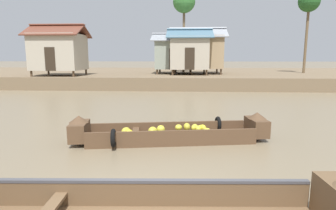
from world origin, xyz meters
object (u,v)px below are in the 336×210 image
object	(u,v)px
stilt_house_left	(59,51)
stilt_house_right	(197,52)
stilt_house_mid_left	(174,54)
palm_tree_mid	(309,3)
palm_tree_near	(184,3)
stilt_house_mid_right	(189,52)
banana_boat	(171,132)

from	to	relation	value
stilt_house_left	stilt_house_right	bearing A→B (deg)	17.32
stilt_house_mid_left	palm_tree_mid	size ratio (longest dim) A/B	0.53
stilt_house_right	stilt_house_mid_left	bearing A→B (deg)	-176.70
palm_tree_near	palm_tree_mid	world-z (taller)	palm_tree_near
palm_tree_near	palm_tree_mid	size ratio (longest dim) A/B	1.04
stilt_house_mid_right	palm_tree_mid	size ratio (longest dim) A/B	0.52
stilt_house_mid_right	stilt_house_right	world-z (taller)	stilt_house_right
banana_boat	stilt_house_left	world-z (taller)	stilt_house_left
stilt_house_mid_right	palm_tree_near	world-z (taller)	palm_tree_near
banana_boat	stilt_house_mid_right	size ratio (longest dim) A/B	1.50
stilt_house_right	palm_tree_mid	bearing A→B (deg)	8.69
palm_tree_mid	palm_tree_near	bearing A→B (deg)	177.11
stilt_house_left	palm_tree_near	world-z (taller)	palm_tree_near
stilt_house_left	stilt_house_mid_right	xyz separation A→B (m)	(10.71, 2.29, -0.06)
palm_tree_near	stilt_house_mid_left	bearing A→B (deg)	-109.99
stilt_house_left	palm_tree_near	distance (m)	12.60
banana_boat	stilt_house_left	size ratio (longest dim) A/B	1.33
stilt_house_mid_left	stilt_house_right	xyz separation A→B (m)	(2.10, 0.12, 0.20)
palm_tree_near	stilt_house_right	bearing A→B (deg)	-59.64
stilt_house_left	stilt_house_mid_left	size ratio (longest dim) A/B	1.10
stilt_house_right	palm_tree_mid	xyz separation A→B (m)	(10.31, 1.58, 4.46)
stilt_house_mid_right	stilt_house_right	size ratio (longest dim) A/B	0.77
stilt_house_right	palm_tree_mid	distance (m)	11.35
banana_boat	stilt_house_mid_left	bearing A→B (deg)	91.76
banana_boat	stilt_house_mid_right	world-z (taller)	stilt_house_mid_right
stilt_house_mid_left	palm_tree_near	size ratio (longest dim) A/B	0.51
stilt_house_right	palm_tree_near	world-z (taller)	palm_tree_near
banana_boat	palm_tree_mid	world-z (taller)	palm_tree_mid
stilt_house_mid_right	stilt_house_right	bearing A→B (deg)	60.10
stilt_house_mid_left	palm_tree_near	distance (m)	5.46
palm_tree_mid	stilt_house_right	bearing A→B (deg)	-171.31
stilt_house_mid_right	palm_tree_mid	distance (m)	12.29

